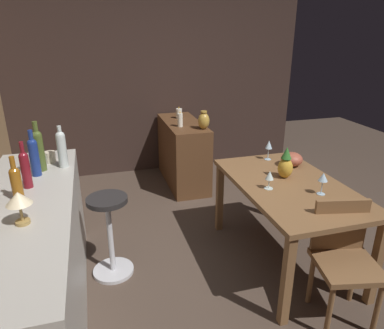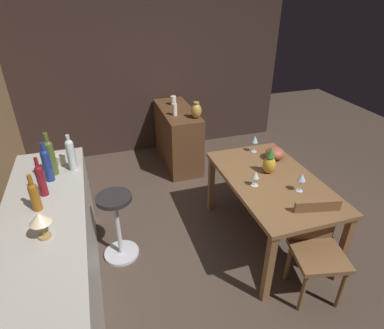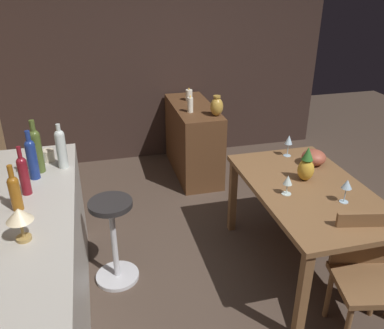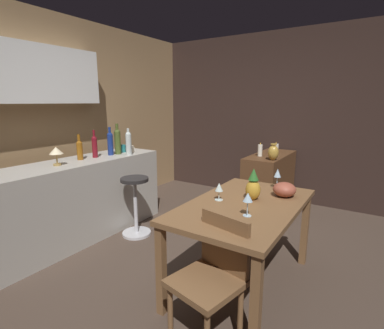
% 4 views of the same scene
% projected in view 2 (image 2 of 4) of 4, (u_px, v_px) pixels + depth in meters
% --- Properties ---
extents(ground_plane, '(9.00, 9.00, 0.00)m').
position_uv_depth(ground_plane, '(221.00, 251.00, 3.21)').
color(ground_plane, '#47382D').
extents(wall_side_right, '(0.10, 4.40, 2.60)m').
position_uv_depth(wall_side_right, '(139.00, 66.00, 4.61)').
color(wall_side_right, '#33231E').
rests_on(wall_side_right, ground_plane).
extents(dining_table, '(1.39, 0.82, 0.74)m').
position_uv_depth(dining_table, '(272.00, 187.00, 3.04)').
color(dining_table, brown).
rests_on(dining_table, ground_plane).
extents(kitchen_counter, '(2.10, 0.60, 0.90)m').
position_uv_depth(kitchen_counter, '(54.00, 261.00, 2.50)').
color(kitchen_counter, '#B2ADA3').
rests_on(kitchen_counter, ground_plane).
extents(sideboard_cabinet, '(1.10, 0.44, 0.82)m').
position_uv_depth(sideboard_cabinet, '(178.00, 137.00, 4.62)').
color(sideboard_cabinet, '#56351E').
rests_on(sideboard_cabinet, ground_plane).
extents(chair_near_window, '(0.48, 0.48, 0.84)m').
position_uv_depth(chair_near_window, '(316.00, 247.00, 2.61)').
color(chair_near_window, brown).
rests_on(chair_near_window, ground_plane).
extents(bar_stool, '(0.34, 0.34, 0.70)m').
position_uv_depth(bar_stool, '(118.00, 225.00, 2.99)').
color(bar_stool, '#262323').
rests_on(bar_stool, ground_plane).
extents(wine_glass_left, '(0.07, 0.07, 0.17)m').
position_uv_depth(wine_glass_left, '(302.00, 178.00, 2.76)').
color(wine_glass_left, silver).
rests_on(wine_glass_left, dining_table).
extents(wine_glass_right, '(0.07, 0.07, 0.15)m').
position_uv_depth(wine_glass_right, '(256.00, 175.00, 2.85)').
color(wine_glass_right, silver).
rests_on(wine_glass_right, dining_table).
extents(wine_glass_center, '(0.07, 0.07, 0.19)m').
position_uv_depth(wine_glass_center, '(255.00, 140.00, 3.42)').
color(wine_glass_center, silver).
rests_on(wine_glass_center, dining_table).
extents(pineapple_centerpiece, '(0.12, 0.12, 0.27)m').
position_uv_depth(pineapple_centerpiece, '(270.00, 162.00, 3.05)').
color(pineapple_centerpiece, gold).
rests_on(pineapple_centerpiece, dining_table).
extents(fruit_bowl, '(0.20, 0.20, 0.13)m').
position_uv_depth(fruit_bowl, '(275.00, 153.00, 3.32)').
color(fruit_bowl, '#9E4C38').
rests_on(fruit_bowl, dining_table).
extents(wine_bottle_clear, '(0.07, 0.07, 0.33)m').
position_uv_depth(wine_bottle_clear, '(71.00, 153.00, 2.76)').
color(wine_bottle_clear, silver).
rests_on(wine_bottle_clear, kitchen_counter).
extents(wine_bottle_ruby, '(0.06, 0.06, 0.33)m').
position_uv_depth(wine_bottle_ruby, '(41.00, 179.00, 2.43)').
color(wine_bottle_ruby, maroon).
rests_on(wine_bottle_ruby, kitchen_counter).
extents(wine_bottle_cobalt, '(0.07, 0.07, 0.35)m').
position_uv_depth(wine_bottle_cobalt, '(47.00, 164.00, 2.61)').
color(wine_bottle_cobalt, navy).
rests_on(wine_bottle_cobalt, kitchen_counter).
extents(wine_bottle_amber, '(0.07, 0.07, 0.29)m').
position_uv_depth(wine_bottle_amber, '(34.00, 195.00, 2.28)').
color(wine_bottle_amber, '#8C5114').
rests_on(wine_bottle_amber, kitchen_counter).
extents(wine_bottle_olive, '(0.08, 0.08, 0.38)m').
position_uv_depth(wine_bottle_olive, '(50.00, 156.00, 2.69)').
color(wine_bottle_olive, '#475623').
rests_on(wine_bottle_olive, kitchen_counter).
extents(cup_teal, '(0.11, 0.08, 0.10)m').
position_uv_depth(cup_teal, '(47.00, 162.00, 2.85)').
color(cup_teal, teal).
rests_on(cup_teal, kitchen_counter).
extents(cup_cream, '(0.12, 0.09, 0.09)m').
position_uv_depth(cup_cream, '(60.00, 160.00, 2.90)').
color(cup_cream, beige).
rests_on(cup_cream, kitchen_counter).
extents(counter_lamp, '(0.14, 0.14, 0.20)m').
position_uv_depth(counter_lamp, '(40.00, 220.00, 2.01)').
color(counter_lamp, '#A58447').
rests_on(counter_lamp, kitchen_counter).
extents(pillar_candle_tall, '(0.08, 0.08, 0.15)m').
position_uv_depth(pillar_candle_tall, '(173.00, 100.00, 4.56)').
color(pillar_candle_tall, white).
rests_on(pillar_candle_tall, sideboard_cabinet).
extents(pillar_candle_short, '(0.06, 0.06, 0.19)m').
position_uv_depth(pillar_candle_short, '(175.00, 109.00, 4.19)').
color(pillar_candle_short, white).
rests_on(pillar_candle_short, sideboard_cabinet).
extents(vase_brass, '(0.13, 0.13, 0.21)m').
position_uv_depth(vase_brass, '(196.00, 111.00, 4.09)').
color(vase_brass, '#B78C38').
rests_on(vase_brass, sideboard_cabinet).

